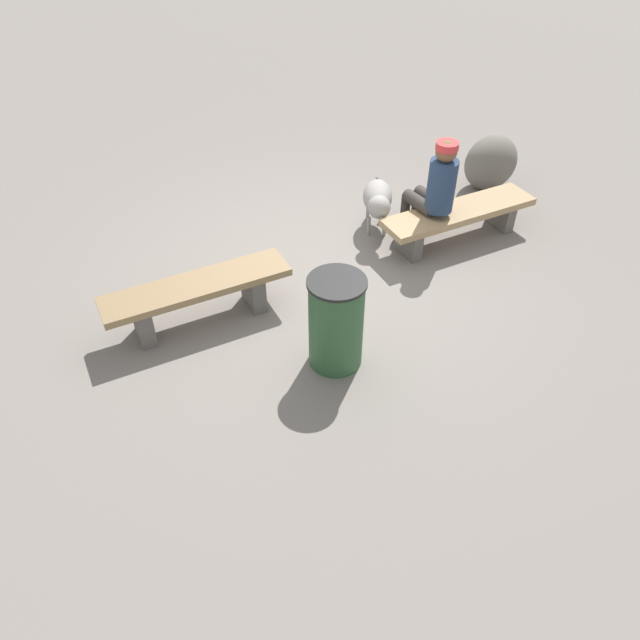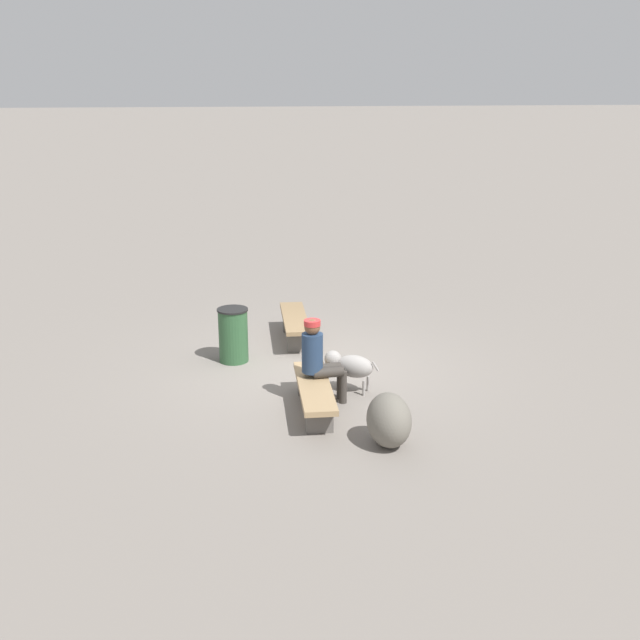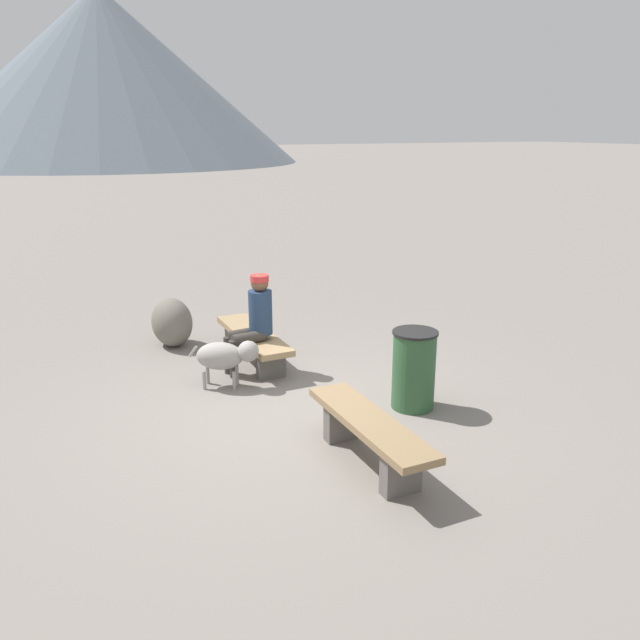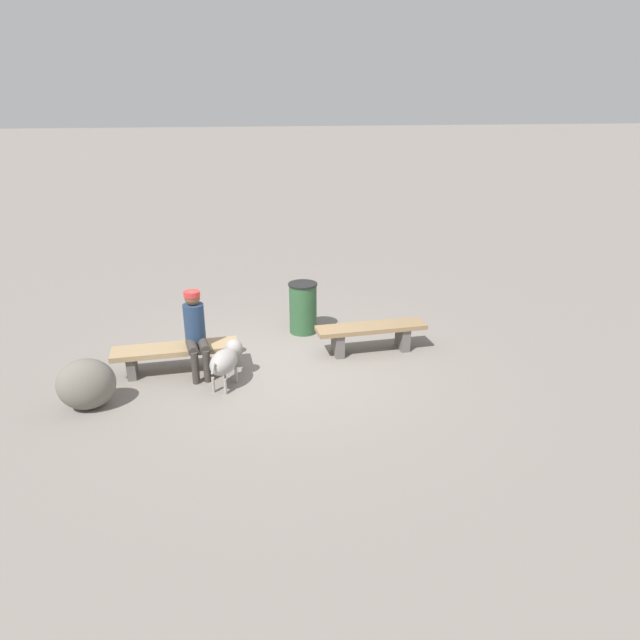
% 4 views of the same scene
% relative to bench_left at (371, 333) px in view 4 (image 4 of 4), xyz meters
% --- Properties ---
extents(ground, '(210.00, 210.00, 0.06)m').
position_rel_bench_left_xyz_m(ground, '(1.43, 0.19, -0.36)').
color(ground, gray).
extents(bench_left, '(1.82, 0.44, 0.47)m').
position_rel_bench_left_xyz_m(bench_left, '(0.00, 0.00, 0.00)').
color(bench_left, '#605B56').
rests_on(bench_left, ground).
extents(bench_right, '(1.88, 0.47, 0.42)m').
position_rel_bench_left_xyz_m(bench_right, '(3.13, 0.02, -0.02)').
color(bench_right, '#605B56').
rests_on(bench_right, ground).
extents(seated_person, '(0.36, 0.66, 1.29)m').
position_rel_bench_left_xyz_m(seated_person, '(2.81, 0.11, 0.40)').
color(seated_person, navy).
rests_on(seated_person, ground).
extents(dog, '(0.60, 0.79, 0.61)m').
position_rel_bench_left_xyz_m(dog, '(2.42, 0.64, 0.08)').
color(dog, gray).
rests_on(dog, ground).
extents(trash_bin, '(0.52, 0.52, 0.92)m').
position_rel_bench_left_xyz_m(trash_bin, '(0.91, -1.11, 0.13)').
color(trash_bin, '#2D5633').
rests_on(trash_bin, ground).
extents(boulder, '(0.81, 0.64, 0.72)m').
position_rel_bench_left_xyz_m(boulder, '(4.29, 0.86, 0.02)').
color(boulder, '#6B665B').
rests_on(boulder, ground).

